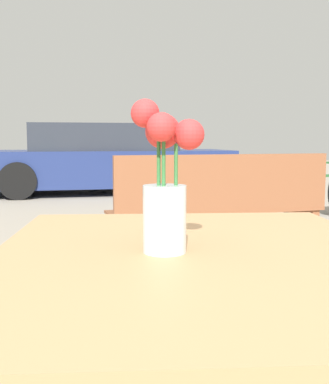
{
  "coord_description": "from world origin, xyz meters",
  "views": [
    {
      "loc": [
        -0.18,
        -0.88,
        0.95
      ],
      "look_at": [
        -0.06,
        0.0,
        0.85
      ],
      "focal_mm": 45.0,
      "sensor_mm": 36.0,
      "label": 1
    }
  ],
  "objects": [
    {
      "name": "bicycle",
      "position": [
        2.45,
        4.55,
        0.33
      ],
      "size": [
        1.33,
        0.83,
        0.73
      ],
      "color": "black",
      "rests_on": "ground_plane"
    },
    {
      "name": "table_front",
      "position": [
        0.0,
        0.0,
        0.63
      ],
      "size": [
        0.84,
        0.99,
        0.74
      ],
      "color": "tan",
      "rests_on": "ground_plane"
    },
    {
      "name": "flower_vase",
      "position": [
        -0.06,
        0.01,
        0.87
      ],
      "size": [
        0.14,
        0.14,
        0.28
      ],
      "color": "silver",
      "rests_on": "table_front"
    },
    {
      "name": "bench_middle",
      "position": [
        0.67,
        2.44,
        0.46
      ],
      "size": [
        1.63,
        0.64,
        0.85
      ],
      "color": "brown",
      "rests_on": "ground_plane"
    },
    {
      "name": "parked_car",
      "position": [
        -0.14,
        7.82,
        0.59
      ],
      "size": [
        4.66,
        1.96,
        1.22
      ],
      "color": "navy",
      "rests_on": "ground_plane"
    }
  ]
}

